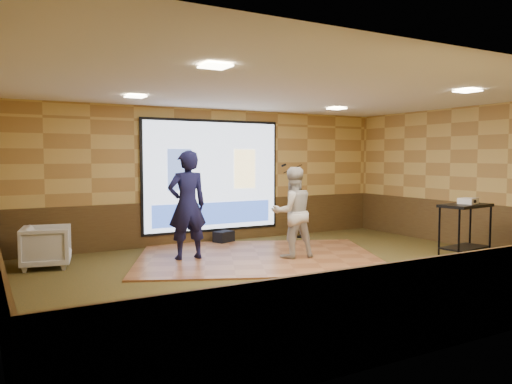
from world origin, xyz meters
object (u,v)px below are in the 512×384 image
projector (468,201)px  banquet_chair (47,247)px  dance_floor (258,257)px  projector_screen (213,177)px  duffel_bag (224,237)px  av_table (465,220)px  player_right (293,212)px  mic_stand (299,217)px  player_left (187,205)px

projector → banquet_chair: size_ratio=0.39×
dance_floor → banquet_chair: 3.80m
projector_screen → duffel_bag: bearing=-66.7°
av_table → duffel_bag: 5.00m
player_right → mic_stand: size_ratio=0.96×
projector_screen → player_left: (-1.27, -1.64, -0.44)m
projector_screen → av_table: size_ratio=3.11×
player_left → duffel_bag: (1.39, 1.35, -0.90)m
banquet_chair → duffel_bag: (3.76, 0.71, -0.23)m
player_right → player_left: bearing=-15.5°
projector_screen → duffel_bag: 1.38m
projector_screen → player_right: 2.60m
duffel_bag → player_left: bearing=-135.9°
player_left → av_table: (4.39, -2.61, -0.27)m
player_left → banquet_chair: (-2.36, 0.64, -0.67)m
dance_floor → av_table: bearing=-35.2°
player_right → av_table: bearing=155.4°
duffel_bag → banquet_chair: bearing=-169.2°
av_table → mic_stand: mic_stand is taller
player_left → player_right: bearing=157.6°
dance_floor → player_left: bearing=162.1°
projector_screen → av_table: bearing=-53.8°
projector_screen → banquet_chair: (-3.63, -1.00, -1.11)m
dance_floor → player_left: player_left is taller
player_right → duffel_bag: player_right is taller
dance_floor → duffel_bag: 1.77m
projector_screen → mic_stand: projector_screen is taller
projector → dance_floor: bearing=131.3°
player_left → av_table: size_ratio=1.89×
player_left → mic_stand: bearing=-157.1°
player_right → av_table: 3.15m
projector_screen → av_table: 5.32m
player_left → duffel_bag: 2.14m
projector_screen → player_right: (0.51, -2.48, -0.59)m
player_right → projector: bearing=156.7°
player_right → mic_stand: 2.60m
av_table → duffel_bag: av_table is taller
dance_floor → projector_screen: bearing=90.1°
player_right → duffel_bag: 2.35m
projector_screen → dance_floor: bearing=-89.9°
projector_screen → dance_floor: 2.52m
player_right → banquet_chair: 4.43m
av_table → projector: 0.37m
dance_floor → player_left: 1.68m
duffel_bag → av_table: bearing=-52.9°
projector_screen → projector: projector_screen is taller
projector_screen → player_left: size_ratio=1.65×
dance_floor → av_table: size_ratio=4.23×
mic_stand → banquet_chair: size_ratio=2.19×
mic_stand → dance_floor: bearing=-122.6°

